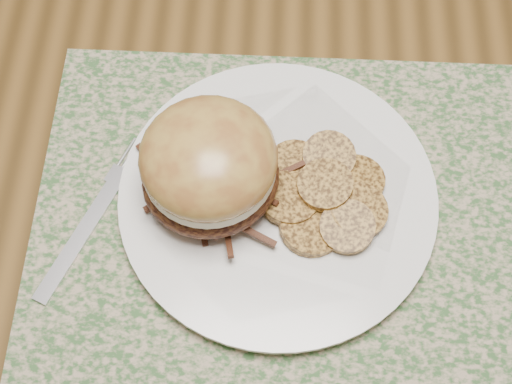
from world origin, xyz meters
TOP-DOWN VIEW (x-y plane):
  - ground at (0.00, 0.00)m, footprint 3.50×3.50m
  - dining_table at (0.00, 0.00)m, footprint 1.50×0.90m
  - placemat at (-0.17, -0.26)m, footprint 0.45×0.33m
  - dinner_plate at (-0.19, -0.25)m, footprint 0.26×0.26m
  - pork_sandwich at (-0.24, -0.25)m, footprint 0.15×0.15m
  - roasted_potatoes at (-0.14, -0.25)m, footprint 0.12×0.14m
  - fork at (-0.34, -0.27)m, footprint 0.08×0.16m

SIDE VIEW (x-z plane):
  - ground at x=0.00m, z-range 0.00..0.00m
  - dining_table at x=0.00m, z-range 0.30..1.05m
  - placemat at x=-0.17m, z-range 0.75..0.75m
  - fork at x=-0.34m, z-range 0.75..0.76m
  - dinner_plate at x=-0.19m, z-range 0.75..0.77m
  - roasted_potatoes at x=-0.14m, z-range 0.76..0.79m
  - pork_sandwich at x=-0.24m, z-range 0.77..0.86m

